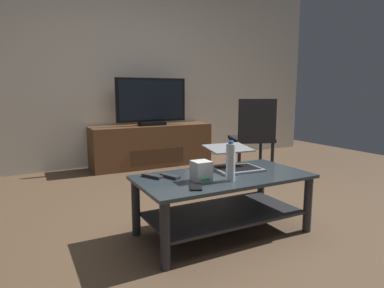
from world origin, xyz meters
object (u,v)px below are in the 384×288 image
(laptop, at_px, (234,160))
(tv_remote, at_px, (170,176))
(media_cabinet, at_px, (152,145))
(cell_phone, at_px, (196,187))
(router_box, at_px, (201,171))
(television, at_px, (152,103))
(water_bottle_near, at_px, (231,162))
(dining_chair, at_px, (253,135))
(coffee_table, at_px, (223,193))
(soundbar_remote, at_px, (152,176))

(laptop, xyz_separation_m, tv_remote, (-0.54, -0.02, -0.05))
(media_cabinet, bearing_deg, cell_phone, -104.91)
(media_cabinet, relative_size, router_box, 12.37)
(television, height_order, water_bottle_near, television)
(television, bearing_deg, tv_remote, -108.00)
(water_bottle_near, bearing_deg, router_box, 152.27)
(dining_chair, bearing_deg, coffee_table, -136.01)
(coffee_table, xyz_separation_m, dining_chair, (1.08, 1.05, 0.23))
(cell_phone, bearing_deg, media_cabinet, 101.08)
(dining_chair, relative_size, cell_phone, 6.64)
(coffee_table, distance_m, water_bottle_near, 0.30)
(laptop, bearing_deg, router_box, -154.71)
(coffee_table, bearing_deg, router_box, -166.26)
(coffee_table, height_order, router_box, router_box)
(soundbar_remote, bearing_deg, cell_phone, -93.96)
(media_cabinet, relative_size, water_bottle_near, 6.18)
(tv_remote, bearing_deg, water_bottle_near, -58.15)
(tv_remote, distance_m, soundbar_remote, 0.12)
(dining_chair, bearing_deg, laptop, -134.75)
(media_cabinet, relative_size, television, 1.68)
(coffee_table, xyz_separation_m, soundbar_remote, (-0.46, 0.17, 0.14))
(soundbar_remote, bearing_deg, tv_remote, -55.95)
(coffee_table, distance_m, soundbar_remote, 0.52)
(tv_remote, bearing_deg, router_box, -67.14)
(television, relative_size, soundbar_remote, 6.06)
(coffee_table, relative_size, soundbar_remote, 7.58)
(router_box, distance_m, tv_remote, 0.23)
(television, xyz_separation_m, cell_phone, (-0.66, -2.45, -0.43))
(dining_chair, height_order, router_box, dining_chair)
(dining_chair, bearing_deg, water_bottle_near, -133.40)
(router_box, bearing_deg, soundbar_remote, 139.20)
(television, relative_size, cell_phone, 6.92)
(laptop, xyz_separation_m, cell_phone, (-0.49, -0.31, -0.06))
(television, distance_m, router_box, 2.42)
(dining_chair, relative_size, soundbar_remote, 5.81)
(coffee_table, xyz_separation_m, tv_remote, (-0.36, 0.11, 0.14))
(television, xyz_separation_m, laptop, (-0.17, -2.15, -0.37))
(water_bottle_near, xyz_separation_m, cell_phone, (-0.28, -0.04, -0.12))
(water_bottle_near, relative_size, soundbar_remote, 1.65)
(coffee_table, relative_size, cell_phone, 8.66)
(laptop, relative_size, water_bottle_near, 1.60)
(media_cabinet, height_order, laptop, laptop)
(laptop, xyz_separation_m, water_bottle_near, (-0.21, -0.27, 0.06))
(laptop, bearing_deg, soundbar_remote, 176.34)
(coffee_table, xyz_separation_m, router_box, (-0.21, -0.05, 0.20))
(router_box, bearing_deg, coffee_table, 13.74)
(coffee_table, bearing_deg, media_cabinet, 81.50)
(media_cabinet, xyz_separation_m, dining_chair, (0.74, -1.25, 0.25))
(media_cabinet, height_order, router_box, router_box)
(dining_chair, distance_m, cell_phone, 1.86)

